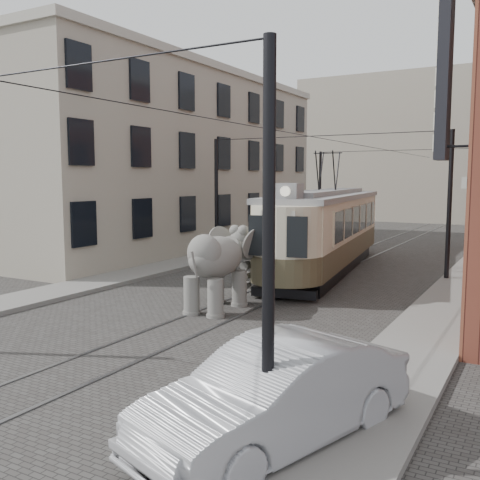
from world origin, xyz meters
The scene contains 10 objects.
ground centered at (0.00, 0.00, 0.00)m, with size 120.00×120.00×0.00m, color #3F3D3A.
tram_rails centered at (0.00, 0.00, 0.01)m, with size 1.54×80.00×0.02m, color slate, non-canonical shape.
sidewalk_right centered at (6.00, 0.00, 0.07)m, with size 2.00×60.00×0.15m, color slate.
sidewalk_left centered at (-6.50, 0.00, 0.07)m, with size 2.00×60.00×0.15m, color slate.
stucco_building centered at (-11.00, 10.00, 5.00)m, with size 7.00×24.00×10.00m, color #A19886.
distant_block centered at (0.00, 40.00, 7.00)m, with size 28.00×10.00×14.00m, color #A19886.
catenary centered at (-0.20, 5.00, 3.00)m, with size 11.00×30.20×6.00m, color black, non-canonical shape.
tram centered at (0.09, 6.07, 2.62)m, with size 2.73×13.23×5.25m, color beige, non-canonical shape.
elephant centered at (-0.32, -2.53, 1.28)m, with size 2.31×4.19×2.57m, color slate, non-canonical shape.
parked_car centered at (5.08, -9.44, 0.80)m, with size 1.70×4.83×1.59m, color #9D9EA2.
Camera 1 is at (8.52, -16.71, 4.09)m, focal length 40.72 mm.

